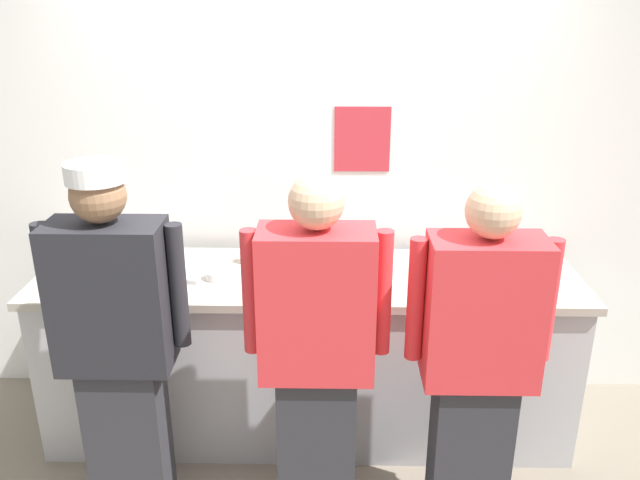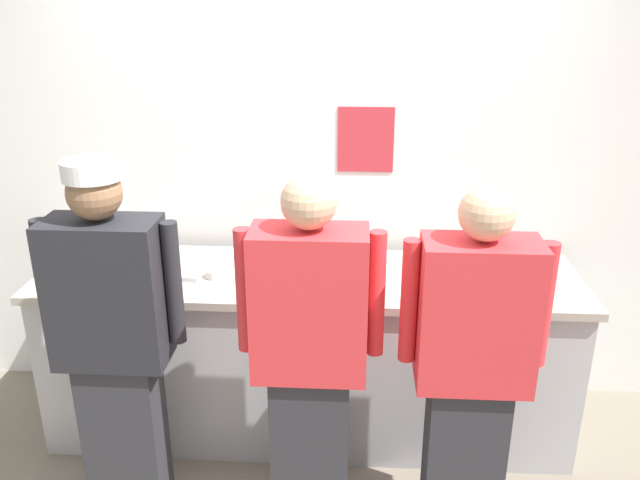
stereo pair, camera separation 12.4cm
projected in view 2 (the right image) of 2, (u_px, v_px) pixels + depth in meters
The scene contains 16 objects.
ground_plane at pixel (303, 471), 3.26m from camera, with size 9.00×9.00×0.00m, color slate.
wall_back at pixel (314, 148), 3.53m from camera, with size 4.31×0.11×2.92m.
prep_counter at pixel (308, 353), 3.44m from camera, with size 2.75×0.71×0.92m.
chef_near_left at pixel (114, 340), 2.72m from camera, with size 0.60×0.24×1.67m.
chef_center at pixel (310, 356), 2.65m from camera, with size 0.60×0.24×1.64m.
chef_far_right at pixel (472, 367), 2.60m from camera, with size 0.59×0.24×1.61m.
plate_stack_front at pixel (505, 269), 3.25m from camera, with size 0.22×0.22×0.07m.
mixing_bowl_steel at pixel (344, 265), 3.24m from camera, with size 0.34×0.34×0.12m, color #B7BABF.
sheet_tray at pixel (168, 266), 3.34m from camera, with size 0.41×0.30×0.02m, color #B7BABF.
squeeze_bottle_primary at pixel (255, 248), 3.38m from camera, with size 0.06×0.06×0.19m.
squeeze_bottle_secondary at pixel (475, 276), 3.02m from camera, with size 0.06×0.06×0.20m.
ramekin_green_sauce at pixel (216, 273), 3.23m from camera, with size 0.10×0.10×0.04m.
ramekin_red_sauce at pixel (291, 284), 3.11m from camera, with size 0.10×0.10×0.04m.
ramekin_yellow_sauce at pixel (386, 257), 3.43m from camera, with size 0.09×0.09×0.04m.
deli_cup at pixel (439, 268), 3.24m from camera, with size 0.09×0.09×0.09m, color white.
chefs_knife at pixel (183, 269), 3.32m from camera, with size 0.28×0.03×0.02m.
Camera 2 is at (0.24, -2.61, 2.26)m, focal length 36.26 mm.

